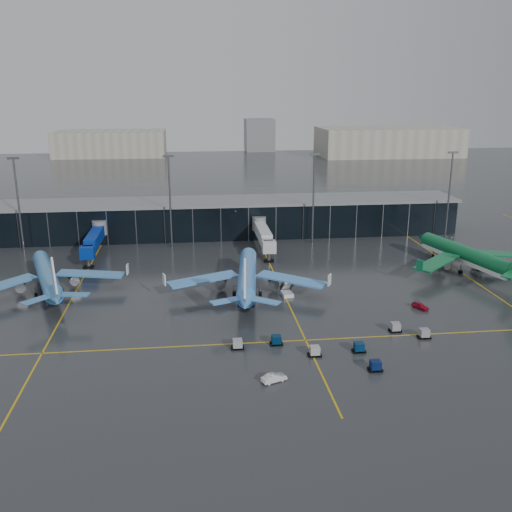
{
  "coord_description": "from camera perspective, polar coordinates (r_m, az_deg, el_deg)",
  "views": [
    {
      "loc": [
        -9.31,
        -105.57,
        42.76
      ],
      "look_at": [
        5.0,
        18.0,
        6.0
      ],
      "focal_mm": 40.0,
      "sensor_mm": 36.0,
      "label": 1
    }
  ],
  "objects": [
    {
      "name": "service_van_red",
      "position": [
        119.77,
        16.1,
        -4.82
      ],
      "size": [
        3.05,
        3.92,
        1.25
      ],
      "primitive_type": "imported",
      "rotation": [
        0.0,
        0.0,
        0.5
      ],
      "color": "maroon",
      "rests_on": "ground"
    },
    {
      "name": "jet_bridges",
      "position": [
        155.53,
        -15.91,
        1.6
      ],
      "size": [
        94.0,
        27.5,
        7.2
      ],
      "color": "#595B60",
      "rests_on": "ground"
    },
    {
      "name": "distant_hangars",
      "position": [
        381.81,
        2.4,
        11.34
      ],
      "size": [
        260.0,
        71.0,
        22.0
      ],
      "color": "#B2AD99",
      "rests_on": "ground"
    },
    {
      "name": "mobile_airstair",
      "position": [
        122.31,
        3.11,
        -3.64
      ],
      "size": [
        2.58,
        3.45,
        3.45
      ],
      "rotation": [
        0.0,
        0.0,
        0.13
      ],
      "color": "white",
      "rests_on": "ground"
    },
    {
      "name": "flood_masts",
      "position": [
        158.89,
        -1.33,
        5.96
      ],
      "size": [
        203.0,
        0.5,
        25.5
      ],
      "color": "#595B60",
      "rests_on": "ground"
    },
    {
      "name": "airliner_klm_near",
      "position": [
        122.38,
        -0.88,
        -0.89
      ],
      "size": [
        40.45,
        44.79,
        12.54
      ],
      "primitive_type": null,
      "rotation": [
        0.0,
        0.0,
        -0.12
      ],
      "color": "#448CE1",
      "rests_on": "ground"
    },
    {
      "name": "taxi_lines",
      "position": [
        125.29,
        2.67,
        -3.51
      ],
      "size": [
        220.0,
        120.0,
        0.02
      ],
      "color": "gold",
      "rests_on": "ground"
    },
    {
      "name": "baggage_carts",
      "position": [
        99.45,
        8.49,
        -8.71
      ],
      "size": [
        35.56,
        15.66,
        1.7
      ],
      "color": "black",
      "rests_on": "ground"
    },
    {
      "name": "airliner_aer_lingus",
      "position": [
        146.61,
        20.33,
        1.02
      ],
      "size": [
        45.02,
        48.66,
        12.64
      ],
      "primitive_type": null,
      "rotation": [
        0.0,
        0.0,
        0.25
      ],
      "color": "#0C6634",
      "rests_on": "ground"
    },
    {
      "name": "ground",
      "position": [
        114.28,
        -1.46,
        -5.52
      ],
      "size": [
        600.0,
        600.0,
        0.0
      ],
      "primitive_type": "plane",
      "color": "#282B2D",
      "rests_on": "ground"
    },
    {
      "name": "airliner_arkefly",
      "position": [
        130.67,
        -20.28,
        -0.92
      ],
      "size": [
        44.93,
        47.96,
        12.03
      ],
      "primitive_type": null,
      "rotation": [
        0.0,
        0.0,
        0.32
      ],
      "color": "#397CBC",
      "rests_on": "ground"
    },
    {
      "name": "service_van_white",
      "position": [
        88.19,
        1.81,
        -12.07
      ],
      "size": [
        4.2,
        2.78,
        1.31
      ],
      "primitive_type": "imported",
      "rotation": [
        0.0,
        0.0,
        1.96
      ],
      "color": "silver",
      "rests_on": "ground"
    },
    {
      "name": "terminal_pier",
      "position": [
        171.93,
        -3.35,
        3.89
      ],
      "size": [
        142.0,
        17.0,
        10.7
      ],
      "color": "black",
      "rests_on": "ground"
    }
  ]
}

